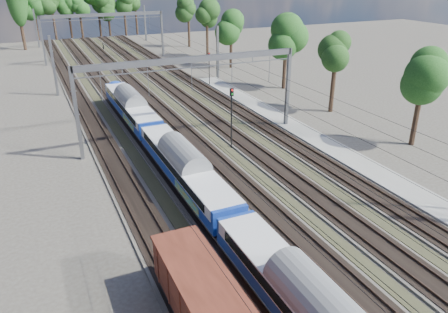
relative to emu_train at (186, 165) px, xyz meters
name	(u,v)px	position (x,y,z in m)	size (l,w,h in m)	color
track_bed	(154,103)	(4.50, 25.20, -2.18)	(21.00, 130.00, 0.34)	#47423A
platform	(344,155)	(16.50, 0.20, -2.13)	(3.00, 70.00, 0.30)	gray
catenary	(139,47)	(4.83, 32.88, 4.12)	(25.65, 130.00, 9.00)	slate
tree_belt	(119,11)	(10.53, 72.54, 5.79)	(40.11, 99.64, 11.79)	black
emu_train	(186,165)	(0.00, 0.00, 0.00)	(2.65, 56.21, 3.88)	black
worker	(103,47)	(5.90, 70.46, -1.50)	(0.57, 0.38, 1.57)	black
signal_near	(232,111)	(7.39, 6.85, 1.68)	(0.45, 0.41, 6.26)	black
signal_far	(209,65)	(15.07, 31.04, 1.01)	(0.36, 0.33, 5.20)	black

